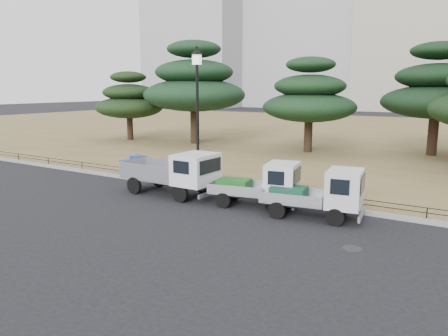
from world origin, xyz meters
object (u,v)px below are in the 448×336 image
Objects in this scene: truck_kei_rear at (320,193)px; tarp_pile at (136,166)px; truck_large at (174,171)px; street_lamp at (197,94)px; truck_kei_front at (261,185)px.

truck_kei_rear is 2.21× the size of tarp_pile.
truck_large is 3.73m from street_lamp.
truck_kei_front is 8.65m from tarp_pile.
street_lamp is (-6.58, 1.66, 3.47)m from truck_kei_rear.
truck_kei_front is at bearing 166.46° from truck_kei_rear.
street_lamp reaches higher than tarp_pile.
street_lamp is at bearing 89.35° from truck_large.
truck_kei_front is at bearing -19.35° from street_lamp.
truck_kei_front reaches higher than tarp_pile.
truck_large reaches higher than truck_kei_rear.
tarp_pile is (-8.44, 1.86, -0.36)m from truck_kei_front.
truck_large is at bearing -92.04° from street_lamp.
truck_kei_rear reaches higher than truck_kei_front.
truck_large is 4.16m from truck_kei_front.
street_lamp reaches higher than truck_kei_front.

